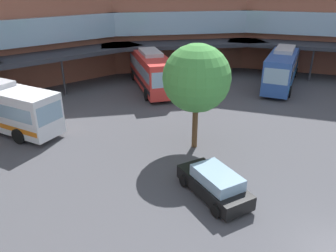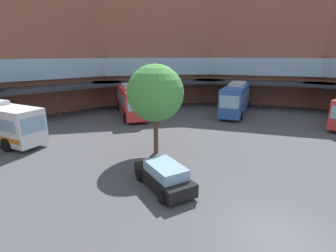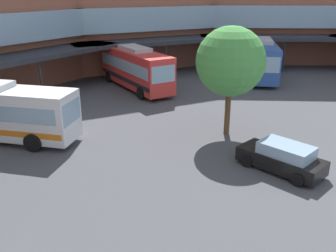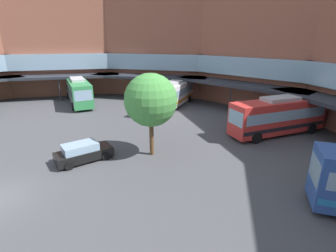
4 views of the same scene
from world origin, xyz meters
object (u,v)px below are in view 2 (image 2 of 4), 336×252
object	(u,v)px
bus_2	(237,98)
parked_car	(164,176)
plaza_tree	(155,93)
bus_0	(131,100)

from	to	relation	value
bus_2	parked_car	size ratio (longest dim) A/B	2.45
parked_car	plaza_tree	bearing A→B (deg)	-22.90
bus_0	bus_2	world-z (taller)	bus_2
parked_car	plaza_tree	distance (m)	6.87
bus_0	plaza_tree	xyz separation A→B (m)	(-5.59, -12.22, 2.75)
parked_car	plaza_tree	size ratio (longest dim) A/B	0.68
bus_0	parked_car	bearing A→B (deg)	-3.00
bus_0	plaza_tree	bearing A→B (deg)	-0.40
bus_0	bus_2	bearing A→B (deg)	79.52
bus_2	plaza_tree	world-z (taller)	plaza_tree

